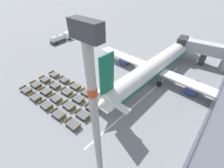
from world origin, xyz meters
The scene contains 26 objects.
ground_plane centered at (0.00, 0.00, 0.00)m, with size 500.00×500.00×0.00m, color gray.
jet_bridge centered at (25.36, 15.45, 3.94)m, with size 16.93×6.17×6.58m.
airplane centered at (16.14, 0.58, 3.19)m, with size 35.70×42.43×12.39m.
fuel_tanker_secondary centered at (-22.82, -1.82, 1.23)m, with size 3.77×8.96×2.90m.
baggage_dolly_row_near_col_a centered at (-3.03, -24.35, 0.48)m, with size 3.46×1.97×0.92m.
baggage_dolly_row_near_col_b centered at (0.92, -24.22, 0.48)m, with size 3.40×1.81×0.92m.
baggage_dolly_row_near_col_c centered at (4.82, -23.95, 0.48)m, with size 3.40×1.80×0.92m.
baggage_dolly_row_near_col_d centered at (8.76, -23.71, 0.48)m, with size 3.43×1.88×0.92m.
baggage_dolly_row_near_col_e centered at (12.68, -23.35, 0.48)m, with size 3.41×1.83×0.92m.
baggage_dolly_row_mid_a_col_a centered at (-3.29, -21.92, 0.48)m, with size 3.43×1.87×0.92m.
baggage_dolly_row_mid_a_col_b centered at (0.77, -21.72, 0.48)m, with size 3.45×1.94×0.92m.
baggage_dolly_row_mid_a_col_c centered at (4.51, -21.55, 0.48)m, with size 3.40×1.79×0.92m.
baggage_dolly_row_mid_a_col_d centered at (8.38, -21.06, 0.48)m, with size 3.41×1.83×0.92m.
baggage_dolly_row_mid_a_col_e centered at (12.34, -20.83, 0.48)m, with size 3.43×1.88×0.92m.
baggage_dolly_row_mid_b_col_a centered at (-3.59, -19.43, 0.48)m, with size 3.43×1.88×0.92m.
baggage_dolly_row_mid_b_col_b centered at (0.43, -19.18, 0.48)m, with size 3.45×1.95×0.92m.
baggage_dolly_row_mid_b_col_c centered at (4.42, -18.75, 0.48)m, with size 3.43×1.87×0.92m.
baggage_dolly_row_mid_b_col_d centered at (8.23, -18.58, 0.48)m, with size 3.45×1.94×0.92m.
baggage_dolly_row_mid_b_col_e centered at (12.39, -18.38, 0.48)m, with size 3.44×1.91×0.92m.
baggage_dolly_row_far_col_a centered at (-3.71, -16.68, 0.48)m, with size 3.41×1.82×0.92m.
baggage_dolly_row_far_col_b centered at (0.16, -16.43, 0.48)m, with size 3.41×1.82×0.92m.
baggage_dolly_row_far_col_c centered at (4.26, -16.20, 0.48)m, with size 3.41×1.82×0.92m.
baggage_dolly_row_far_col_d centered at (8.04, -16.03, 0.48)m, with size 3.43×1.89×0.92m.
baggage_dolly_row_far_col_e centered at (11.93, -15.70, 0.48)m, with size 3.41×1.82×0.92m.
apron_light_mast centered at (23.02, -26.75, 11.36)m, with size 2.00×0.71×20.20m.
stand_guidance_stripe centered at (18.34, -8.34, 0.00)m, with size 1.83×33.43×0.01m.
Camera 1 is at (28.82, -31.55, 22.00)m, focal length 24.00 mm.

